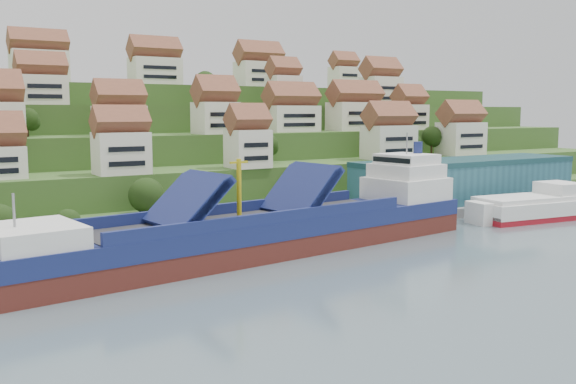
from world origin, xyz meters
TOP-DOWN VIEW (x-y plane):
  - ground at (0.00, 0.00)m, footprint 300.00×300.00m
  - quay at (20.00, 15.00)m, footprint 180.00×14.00m
  - hillside at (0.00, 103.55)m, footprint 260.00×128.00m
  - hillside_village at (2.32, 61.43)m, footprint 158.14×64.05m
  - hillside_trees at (-9.98, 40.03)m, footprint 145.76×62.38m
  - warehouse at (52.00, 17.00)m, footprint 60.00×15.00m
  - flagpole at (18.11, 10.00)m, footprint 1.28×0.16m
  - cargo_ship at (-11.36, 0.52)m, footprint 87.33×23.42m
  - second_ship at (54.82, -1.05)m, footprint 30.20×14.16m

SIDE VIEW (x-z plane):
  - ground at x=0.00m, z-range 0.00..0.00m
  - quay at x=20.00m, z-range 0.00..2.20m
  - second_ship at x=54.82m, z-range -1.67..6.77m
  - cargo_ship at x=-11.36m, z-range -6.04..13.22m
  - flagpole at x=18.11m, z-range 2.88..10.88m
  - warehouse at x=52.00m, z-range 2.20..12.20m
  - hillside at x=0.00m, z-range -4.84..26.16m
  - hillside_trees at x=-9.98m, z-range -1.25..30.38m
  - hillside_village at x=2.32m, z-range 10.39..38.71m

